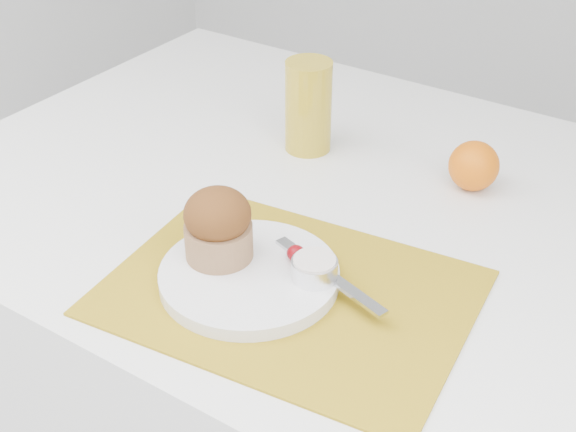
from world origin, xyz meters
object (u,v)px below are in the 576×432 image
Objects in this scene: plate at (249,276)px; orange at (474,166)px; juice_glass at (308,106)px; muffin at (218,225)px; table at (349,405)px.

plate is 3.02× the size of orange.
plate is 1.52× the size of juice_glass.
juice_glass is (-0.25, -0.03, 0.03)m from orange.
juice_glass is at bearing -173.48° from orange.
juice_glass is 0.32m from muffin.
plate is at bearing -96.28° from table.
table is 0.44m from orange.
orange is 0.50× the size of juice_glass.
juice_glass is (-0.14, 0.10, 0.44)m from table.
table is at bearing -129.71° from orange.
muffin is (-0.17, -0.34, 0.03)m from orange.
plate is 0.34m from juice_glass.
orange is at bearing 69.57° from plate.
muffin reaches higher than plate.
table is 13.55× the size of muffin.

